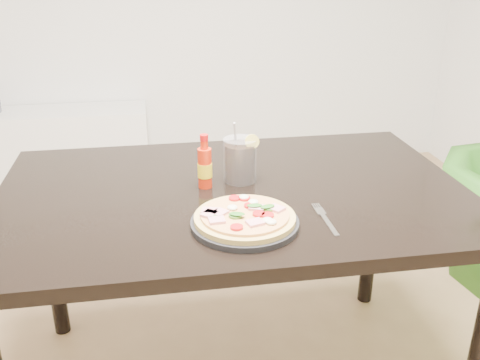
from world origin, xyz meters
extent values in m
cube|color=black|center=(0.17, 0.15, 0.73)|extent=(1.40, 0.90, 0.04)
cylinder|color=black|center=(0.81, -0.24, 0.35)|extent=(0.06, 0.06, 0.71)
cylinder|color=black|center=(-0.47, 0.54, 0.35)|extent=(0.06, 0.06, 0.71)
cylinder|color=black|center=(0.81, 0.54, 0.35)|extent=(0.06, 0.06, 0.71)
cylinder|color=black|center=(0.16, -0.08, 0.76)|extent=(0.28, 0.28, 0.02)
cylinder|color=tan|center=(0.16, -0.08, 0.77)|extent=(0.26, 0.26, 0.01)
cylinder|color=tan|center=(0.16, -0.08, 0.78)|extent=(0.23, 0.23, 0.01)
cube|color=pink|center=(0.09, -0.12, 0.79)|extent=(0.04, 0.04, 0.01)
cube|color=pink|center=(0.25, -0.08, 0.79)|extent=(0.05, 0.05, 0.01)
cube|color=pink|center=(0.18, -0.14, 0.79)|extent=(0.05, 0.04, 0.01)
cube|color=pink|center=(0.20, -0.06, 0.79)|extent=(0.05, 0.05, 0.01)
cube|color=pink|center=(0.07, -0.06, 0.79)|extent=(0.05, 0.04, 0.01)
cube|color=pink|center=(0.10, -0.08, 0.79)|extent=(0.05, 0.05, 0.01)
cube|color=pink|center=(0.07, -0.08, 0.79)|extent=(0.05, 0.05, 0.01)
cylinder|color=red|center=(0.13, -0.16, 0.79)|extent=(0.03, 0.03, 0.01)
cylinder|color=red|center=(0.18, 0.00, 0.79)|extent=(0.03, 0.03, 0.01)
cylinder|color=red|center=(0.18, -0.05, 0.79)|extent=(0.03, 0.03, 0.01)
cylinder|color=red|center=(0.20, -0.10, 0.79)|extent=(0.03, 0.03, 0.01)
cylinder|color=red|center=(0.22, -0.11, 0.79)|extent=(0.03, 0.03, 0.01)
cylinder|color=red|center=(0.15, 0.01, 0.79)|extent=(0.03, 0.03, 0.01)
cylinder|color=#427D29|center=(0.23, -0.07, 0.79)|extent=(0.03, 0.03, 0.01)
cylinder|color=#427D29|center=(0.14, -0.10, 0.79)|extent=(0.03, 0.03, 0.01)
cylinder|color=#427D29|center=(0.09, -0.09, 0.79)|extent=(0.03, 0.03, 0.01)
ellipsoid|color=#EAEACA|center=(0.18, 0.00, 0.79)|extent=(0.03, 0.03, 0.01)
ellipsoid|color=#EAEACA|center=(0.14, -0.05, 0.79)|extent=(0.03, 0.03, 0.01)
ellipsoid|color=#EAEACA|center=(0.22, -0.15, 0.79)|extent=(0.03, 0.03, 0.01)
ellipsoid|color=#EAEACA|center=(0.21, -0.14, 0.79)|extent=(0.03, 0.03, 0.01)
ellipsoid|color=#EAEACA|center=(0.20, -0.03, 0.79)|extent=(0.03, 0.03, 0.01)
ellipsoid|color=#266C19|center=(0.23, -0.07, 0.80)|extent=(0.04, 0.03, 0.00)
ellipsoid|color=#266C19|center=(0.19, -0.06, 0.80)|extent=(0.04, 0.02, 0.00)
ellipsoid|color=#266C19|center=(0.14, -0.10, 0.80)|extent=(0.04, 0.03, 0.00)
cylinder|color=red|center=(0.09, 0.19, 0.81)|extent=(0.05, 0.05, 0.12)
cylinder|color=yellow|center=(0.09, 0.19, 0.81)|extent=(0.04, 0.04, 0.04)
cylinder|color=red|center=(0.09, 0.19, 0.89)|extent=(0.02, 0.02, 0.03)
cylinder|color=red|center=(0.09, 0.19, 0.91)|extent=(0.02, 0.02, 0.02)
cylinder|color=black|center=(0.20, 0.22, 0.81)|extent=(0.09, 0.09, 0.12)
cylinder|color=silver|center=(0.20, 0.22, 0.82)|extent=(0.10, 0.10, 0.13)
cylinder|color=#F2E059|center=(0.23, 0.20, 0.88)|extent=(0.04, 0.01, 0.04)
cylinder|color=#B2B2B7|center=(0.19, 0.23, 0.86)|extent=(0.03, 0.06, 0.17)
cube|color=silver|center=(0.38, -0.12, 0.75)|extent=(0.01, 0.12, 0.00)
cube|color=silver|center=(0.38, -0.04, 0.75)|extent=(0.02, 0.04, 0.00)
cube|color=silver|center=(0.37, -0.01, 0.75)|extent=(0.00, 0.03, 0.00)
cube|color=silver|center=(0.38, -0.01, 0.75)|extent=(0.00, 0.03, 0.00)
cube|color=silver|center=(0.38, -0.01, 0.75)|extent=(0.00, 0.03, 0.00)
cube|color=silver|center=(0.39, -0.01, 0.75)|extent=(0.00, 0.03, 0.00)
cube|color=white|center=(-0.80, 2.07, 0.25)|extent=(1.40, 0.34, 0.50)
camera|label=1|loc=(-0.05, -1.29, 1.41)|focal=40.00mm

